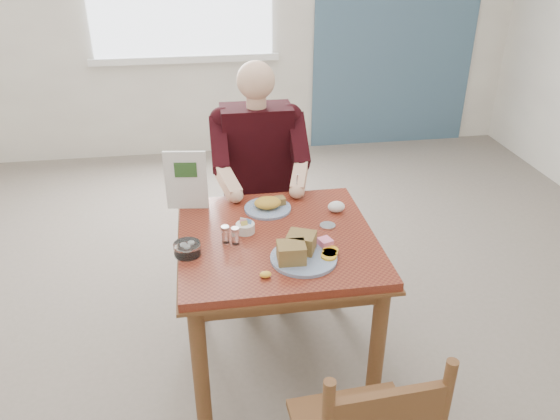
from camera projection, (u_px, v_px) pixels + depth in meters
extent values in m
plane|color=#6F665A|center=(277.00, 358.00, 2.88)|extent=(6.00, 6.00, 0.00)
plane|color=white|center=(226.00, 2.00, 4.84)|extent=(5.50, 0.00, 5.50)
ellipsoid|color=yellow|center=(266.00, 275.00, 2.23)|extent=(0.05, 0.04, 0.03)
ellipsoid|color=white|center=(336.00, 207.00, 2.73)|extent=(0.10, 0.09, 0.05)
cylinder|color=silver|center=(328.00, 226.00, 2.60)|extent=(0.08, 0.08, 0.01)
cube|color=white|center=(185.00, 60.00, 4.97)|extent=(1.72, 0.04, 0.06)
cube|color=maroon|center=(277.00, 240.00, 2.54)|extent=(0.90, 0.90, 0.04)
cube|color=brown|center=(277.00, 245.00, 2.55)|extent=(0.92, 0.92, 0.01)
cylinder|color=brown|center=(200.00, 369.00, 2.32)|extent=(0.07, 0.07, 0.71)
cylinder|color=brown|center=(377.00, 350.00, 2.42)|extent=(0.07, 0.07, 0.71)
cylinder|color=brown|center=(197.00, 267.00, 3.00)|extent=(0.07, 0.07, 0.71)
cylinder|color=brown|center=(335.00, 256.00, 3.11)|extent=(0.07, 0.07, 0.71)
cube|color=brown|center=(291.00, 303.00, 2.23)|extent=(0.80, 0.03, 0.08)
cube|color=brown|center=(266.00, 213.00, 2.91)|extent=(0.80, 0.03, 0.08)
cube|color=brown|center=(194.00, 259.00, 2.52)|extent=(0.03, 0.80, 0.08)
cube|color=brown|center=(357.00, 246.00, 2.62)|extent=(0.03, 0.80, 0.08)
cylinder|color=brown|center=(233.00, 266.00, 3.25)|extent=(0.04, 0.04, 0.45)
cylinder|color=brown|center=(293.00, 261.00, 3.29)|extent=(0.04, 0.04, 0.45)
cylinder|color=brown|center=(229.00, 235.00, 3.56)|extent=(0.04, 0.04, 0.45)
cylinder|color=brown|center=(283.00, 231.00, 3.61)|extent=(0.04, 0.04, 0.45)
cube|color=brown|center=(259.00, 214.00, 3.31)|extent=(0.42, 0.42, 0.03)
cylinder|color=brown|center=(225.00, 169.00, 3.34)|extent=(0.04, 0.04, 0.50)
cylinder|color=brown|center=(283.00, 165.00, 3.39)|extent=(0.04, 0.04, 0.50)
cube|color=brown|center=(254.00, 152.00, 3.31)|extent=(0.38, 0.03, 0.14)
cube|color=brown|center=(388.00, 410.00, 1.56)|extent=(0.38, 0.05, 0.14)
cube|color=tan|center=(244.00, 214.00, 3.16)|extent=(0.13, 0.38, 0.12)
cube|color=tan|center=(278.00, 211.00, 3.19)|extent=(0.13, 0.38, 0.12)
cube|color=tan|center=(249.00, 274.00, 3.14)|extent=(0.10, 0.10, 0.48)
cube|color=tan|center=(283.00, 271.00, 3.17)|extent=(0.10, 0.10, 0.48)
cube|color=black|center=(257.00, 155.00, 3.16)|extent=(0.40, 0.22, 0.58)
sphere|color=black|center=(222.00, 120.00, 3.04)|extent=(0.15, 0.15, 0.15)
sphere|color=black|center=(290.00, 117.00, 3.09)|extent=(0.15, 0.15, 0.15)
cylinder|color=#E3B18F|center=(256.00, 104.00, 3.00)|extent=(0.11, 0.11, 0.08)
sphere|color=#E3B18F|center=(256.00, 80.00, 2.94)|extent=(0.21, 0.21, 0.21)
cube|color=black|center=(219.00, 145.00, 2.98)|extent=(0.09, 0.29, 0.27)
cube|color=black|center=(298.00, 140.00, 3.04)|extent=(0.09, 0.29, 0.27)
sphere|color=black|center=(221.00, 170.00, 2.92)|extent=(0.09, 0.09, 0.09)
sphere|color=black|center=(302.00, 165.00, 2.98)|extent=(0.09, 0.09, 0.09)
cube|color=#E3B18F|center=(228.00, 182.00, 2.87)|extent=(0.14, 0.23, 0.14)
cube|color=#E3B18F|center=(299.00, 178.00, 2.92)|extent=(0.14, 0.23, 0.14)
sphere|color=#E3B18F|center=(236.00, 195.00, 2.81)|extent=(0.08, 0.08, 0.08)
sphere|color=#E3B18F|center=(297.00, 191.00, 2.85)|extent=(0.08, 0.08, 0.08)
cylinder|color=silver|center=(297.00, 183.00, 2.83)|extent=(0.01, 0.05, 0.12)
cylinder|color=white|center=(304.00, 258.00, 2.35)|extent=(0.34, 0.34, 0.02)
cube|color=tan|center=(291.00, 252.00, 2.30)|extent=(0.12, 0.11, 0.08)
cube|color=tan|center=(301.00, 242.00, 2.37)|extent=(0.15, 0.14, 0.08)
cylinder|color=yellow|center=(329.00, 256.00, 2.34)|extent=(0.09, 0.09, 0.01)
cylinder|color=yellow|center=(330.00, 253.00, 2.36)|extent=(0.07, 0.07, 0.01)
cylinder|color=yellow|center=(331.00, 250.00, 2.38)|extent=(0.08, 0.08, 0.01)
cube|color=pink|center=(325.00, 242.00, 2.42)|extent=(0.07, 0.07, 0.03)
cylinder|color=white|center=(268.00, 208.00, 2.75)|extent=(0.27, 0.27, 0.01)
ellipsoid|color=gold|center=(268.00, 203.00, 2.74)|extent=(0.15, 0.14, 0.05)
cube|color=tan|center=(276.00, 201.00, 2.77)|extent=(0.10, 0.07, 0.03)
cylinder|color=white|center=(245.00, 228.00, 2.55)|extent=(0.12, 0.12, 0.05)
cube|color=pink|center=(243.00, 222.00, 2.53)|extent=(0.03, 0.02, 0.02)
cube|color=#6699D8|center=(249.00, 221.00, 2.54)|extent=(0.03, 0.03, 0.02)
cube|color=#EAD159|center=(244.00, 223.00, 2.52)|extent=(0.03, 0.02, 0.02)
cube|color=white|center=(243.00, 220.00, 2.55)|extent=(0.03, 0.03, 0.02)
cylinder|color=white|center=(225.00, 236.00, 2.46)|extent=(0.05, 0.05, 0.07)
cylinder|color=silver|center=(225.00, 228.00, 2.44)|extent=(0.05, 0.05, 0.01)
cylinder|color=white|center=(235.00, 237.00, 2.45)|extent=(0.05, 0.05, 0.07)
cylinder|color=silver|center=(235.00, 229.00, 2.43)|extent=(0.05, 0.05, 0.01)
cylinder|color=white|center=(187.00, 249.00, 2.37)|extent=(0.12, 0.12, 0.05)
cylinder|color=white|center=(184.00, 246.00, 2.36)|extent=(0.03, 0.03, 0.02)
cylinder|color=white|center=(191.00, 244.00, 2.38)|extent=(0.03, 0.03, 0.02)
cylinder|color=white|center=(187.00, 248.00, 2.35)|extent=(0.03, 0.03, 0.02)
cube|color=white|center=(186.00, 180.00, 2.70)|extent=(0.21, 0.04, 0.31)
cube|color=#2D5926|center=(186.00, 170.00, 2.66)|extent=(0.11, 0.02, 0.08)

